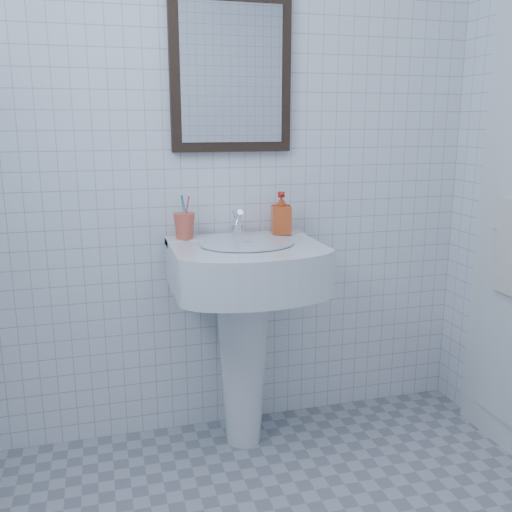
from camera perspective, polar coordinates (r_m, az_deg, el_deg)
name	(u,v)px	position (r m, az deg, el deg)	size (l,w,h in m)	color
wall_back	(229,149)	(2.44, -2.70, 10.64)	(2.20, 0.02, 2.50)	white
washbasin	(244,310)	(2.35, -1.19, -5.43)	(0.59, 0.43, 0.91)	white
faucet	(237,225)	(2.37, -1.88, 3.12)	(0.05, 0.10, 0.12)	white
toothbrush_cup	(184,226)	(2.33, -7.17, 3.00)	(0.09, 0.09, 0.10)	#D4573E
soap_dispenser	(281,213)	(2.42, 2.53, 4.33)	(0.08, 0.08, 0.18)	red
wall_mirror	(231,74)	(2.42, -2.50, 17.72)	(0.50, 0.04, 0.62)	black
hand_towel	(512,248)	(2.50, 24.20, 0.74)	(0.03, 0.16, 0.38)	beige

